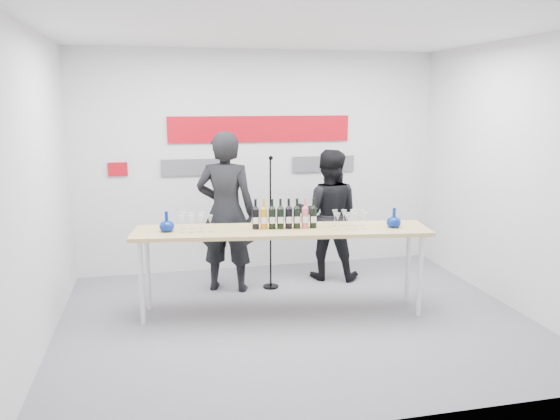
{
  "coord_description": "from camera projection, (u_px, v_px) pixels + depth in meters",
  "views": [
    {
      "loc": [
        -1.39,
        -5.39,
        2.33
      ],
      "look_at": [
        -0.1,
        0.34,
        1.15
      ],
      "focal_mm": 35.0,
      "sensor_mm": 36.0,
      "label": 1
    }
  ],
  "objects": [
    {
      "name": "wine_bottles",
      "position": [
        285.0,
        214.0,
        5.92
      ],
      "size": [
        0.71,
        0.17,
        0.33
      ],
      "rotation": [
        0.0,
        0.0,
        -0.14
      ],
      "color": "black",
      "rests_on": "tasting_table"
    },
    {
      "name": "mic_stand",
      "position": [
        271.0,
        249.0,
        6.82
      ],
      "size": [
        0.2,
        0.2,
        1.68
      ],
      "rotation": [
        0.0,
        0.0,
        0.18
      ],
      "color": "black",
      "rests_on": "ground"
    },
    {
      "name": "ground",
      "position": [
        296.0,
        319.0,
        5.91
      ],
      "size": [
        5.0,
        5.0,
        0.0
      ],
      "primitive_type": "plane",
      "color": "slate",
      "rests_on": "ground"
    },
    {
      "name": "tasting_table",
      "position": [
        282.0,
        235.0,
        5.94
      ],
      "size": [
        3.26,
        1.08,
        0.96
      ],
      "rotation": [
        0.0,
        0.0,
        -0.14
      ],
      "color": "tan",
      "rests_on": "ground"
    },
    {
      "name": "glasses_right",
      "position": [
        350.0,
        219.0,
        5.97
      ],
      "size": [
        0.38,
        0.26,
        0.18
      ],
      "color": "silver",
      "rests_on": "tasting_table"
    },
    {
      "name": "back_wall",
      "position": [
        260.0,
        162.0,
        7.53
      ],
      "size": [
        5.0,
        0.04,
        3.0
      ],
      "primitive_type": "cube",
      "color": "silver",
      "rests_on": "ground"
    },
    {
      "name": "presenter_left",
      "position": [
        226.0,
        212.0,
        6.67
      ],
      "size": [
        0.84,
        0.68,
        1.98
      ],
      "primitive_type": "imported",
      "rotation": [
        0.0,
        0.0,
        2.81
      ],
      "color": "black",
      "rests_on": "ground"
    },
    {
      "name": "decanter_left",
      "position": [
        167.0,
        222.0,
        5.79
      ],
      "size": [
        0.16,
        0.16,
        0.21
      ],
      "primitive_type": null,
      "color": "navy",
      "rests_on": "tasting_table"
    },
    {
      "name": "presenter_right",
      "position": [
        328.0,
        215.0,
        7.16
      ],
      "size": [
        1.01,
        0.9,
        1.71
      ],
      "primitive_type": "imported",
      "rotation": [
        0.0,
        0.0,
        2.78
      ],
      "color": "black",
      "rests_on": "ground"
    },
    {
      "name": "decanter_right",
      "position": [
        394.0,
        218.0,
        5.99
      ],
      "size": [
        0.16,
        0.16,
        0.21
      ],
      "primitive_type": null,
      "color": "navy",
      "rests_on": "tasting_table"
    },
    {
      "name": "signage",
      "position": [
        257.0,
        140.0,
        7.43
      ],
      "size": [
        3.38,
        0.02,
        0.79
      ],
      "color": "#B40714",
      "rests_on": "back_wall"
    },
    {
      "name": "glasses_left",
      "position": [
        194.0,
        222.0,
        5.82
      ],
      "size": [
        0.36,
        0.26,
        0.18
      ],
      "color": "silver",
      "rests_on": "tasting_table"
    }
  ]
}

